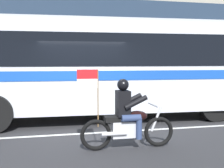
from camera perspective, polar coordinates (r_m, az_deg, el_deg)
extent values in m
plane|color=#2B2B2D|center=(8.30, -5.79, -8.92)|extent=(60.00, 60.00, 0.00)
cube|color=#A39E93|center=(13.28, -8.45, -3.41)|extent=(28.00, 3.80, 0.15)
cube|color=silver|center=(7.72, -5.25, -9.94)|extent=(26.60, 0.14, 0.01)
cube|color=#233347|center=(15.22, -9.20, 14.57)|extent=(25.76, 0.10, 1.40)
cube|color=silver|center=(9.44, -0.06, 3.38)|extent=(11.56, 3.06, 2.70)
cube|color=black|center=(9.44, -0.06, 6.72)|extent=(10.65, 3.06, 0.96)
cube|color=#194CB2|center=(9.44, -0.06, 2.17)|extent=(11.33, 3.08, 0.28)
cube|color=#ADB1BA|center=(9.50, -0.07, 11.91)|extent=(11.33, 2.92, 0.16)
cylinder|color=black|center=(9.68, 20.13, -4.07)|extent=(1.04, 0.30, 1.04)
torus|color=black|center=(6.60, 9.45, -9.50)|extent=(0.69, 0.10, 0.69)
torus|color=black|center=(6.23, -3.29, -10.29)|extent=(0.69, 0.10, 0.69)
cube|color=silver|center=(6.34, 2.83, -9.09)|extent=(0.64, 0.29, 0.36)
ellipsoid|color=black|center=(6.34, 5.04, -6.50)|extent=(0.48, 0.29, 0.24)
cube|color=black|center=(6.24, 1.05, -7.05)|extent=(0.56, 0.27, 0.12)
cylinder|color=silver|center=(6.51, 8.99, -6.98)|extent=(0.28, 0.06, 0.58)
cylinder|color=silver|center=(6.42, 8.35, -4.22)|extent=(0.05, 0.64, 0.04)
cylinder|color=silver|center=(6.13, 0.45, -10.05)|extent=(0.55, 0.10, 0.09)
cube|color=black|center=(6.21, 2.22, -3.93)|extent=(0.29, 0.36, 0.56)
sphere|color=black|center=(6.16, 2.24, -0.16)|extent=(0.26, 0.26, 0.26)
cylinder|color=navy|center=(6.47, 3.04, -6.28)|extent=(0.42, 0.16, 0.15)
cylinder|color=navy|center=(6.56, 4.57, -8.26)|extent=(0.13, 0.13, 0.46)
cylinder|color=navy|center=(6.13, 3.90, -6.91)|extent=(0.42, 0.16, 0.15)
cylinder|color=navy|center=(6.23, 5.51, -8.98)|extent=(0.13, 0.13, 0.46)
cylinder|color=black|center=(6.45, 3.87, -3.24)|extent=(0.52, 0.12, 0.32)
cylinder|color=black|center=(6.07, 4.88, -3.76)|extent=(0.52, 0.12, 0.32)
cylinder|color=olive|center=(6.08, -2.86, -2.92)|extent=(0.02, 0.02, 1.25)
cube|color=red|center=(6.00, -5.05, 1.99)|extent=(0.44, 0.03, 0.20)
cube|color=white|center=(6.02, -5.04, 0.09)|extent=(0.44, 0.03, 0.20)
cylinder|color=#4C8C3F|center=(11.95, -5.71, -2.53)|extent=(0.22, 0.22, 0.58)
sphere|color=#4C8C3F|center=(11.91, -5.72, -0.82)|extent=(0.20, 0.20, 0.20)
cylinder|color=#4C8C3F|center=(11.81, -5.63, -2.48)|extent=(0.09, 0.10, 0.09)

